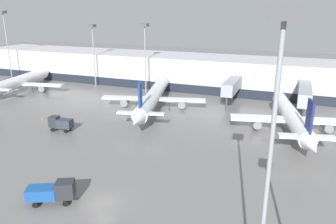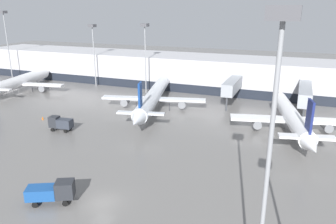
% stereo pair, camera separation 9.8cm
% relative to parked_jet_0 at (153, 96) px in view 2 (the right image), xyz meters
% --- Properties ---
extents(ground_plane, '(320.00, 320.00, 0.00)m').
position_rel_parked_jet_0_xyz_m(ground_plane, '(9.97, -37.05, -3.01)').
color(ground_plane, slate).
extents(terminal_building, '(160.00, 31.78, 9.00)m').
position_rel_parked_jet_0_xyz_m(terminal_building, '(10.28, 24.73, 1.48)').
color(terminal_building, '#B2B2B7').
rests_on(terminal_building, ground_plane).
extents(parked_jet_0, '(23.43, 39.00, 9.18)m').
position_rel_parked_jet_0_xyz_m(parked_jet_0, '(0.00, 0.00, 0.00)').
color(parked_jet_0, silver).
rests_on(parked_jet_0, ground_plane).
extents(parked_jet_2, '(22.34, 31.96, 8.98)m').
position_rel_parked_jet_0_xyz_m(parked_jet_2, '(29.71, -3.83, -0.20)').
color(parked_jet_2, white).
rests_on(parked_jet_2, ground_plane).
extents(parked_jet_3, '(25.84, 32.54, 9.94)m').
position_rel_parked_jet_0_xyz_m(parked_jet_3, '(-41.85, 2.05, -0.39)').
color(parked_jet_3, white).
rests_on(parked_jet_3, ground_plane).
extents(service_truck_0, '(5.72, 4.16, 2.70)m').
position_rel_parked_jet_0_xyz_m(service_truck_0, '(4.54, -39.08, -1.51)').
color(service_truck_0, '#19478C').
rests_on(service_truck_0, ground_plane).
extents(service_truck_1, '(4.54, 2.26, 2.73)m').
position_rel_parked_jet_0_xyz_m(service_truck_1, '(-10.39, -19.28, -1.46)').
color(service_truck_1, '#2D333D').
rests_on(service_truck_1, ground_plane).
extents(traffic_cone_0, '(0.38, 0.38, 0.68)m').
position_rel_parked_jet_0_xyz_m(traffic_cone_0, '(-18.30, -15.38, -2.67)').
color(traffic_cone_0, orange).
rests_on(traffic_cone_0, ground_plane).
extents(apron_light_mast_0, '(1.80, 1.80, 17.83)m').
position_rel_parked_jet_0_xyz_m(apron_light_mast_0, '(-25.40, 14.92, 11.10)').
color(apron_light_mast_0, gray).
rests_on(apron_light_mast_0, ground_plane).
extents(apron_light_mast_1, '(1.80, 1.80, 22.08)m').
position_rel_parked_jet_0_xyz_m(apron_light_mast_1, '(28.65, -46.05, 13.98)').
color(apron_light_mast_1, gray).
rests_on(apron_light_mast_1, ground_plane).
extents(apron_light_mast_2, '(1.80, 1.80, 18.37)m').
position_rel_parked_jet_0_xyz_m(apron_light_mast_2, '(-8.05, 12.97, 11.48)').
color(apron_light_mast_2, gray).
rests_on(apron_light_mast_2, ground_plane).
extents(apron_light_mast_3, '(1.80, 1.80, 21.42)m').
position_rel_parked_jet_0_xyz_m(apron_light_mast_3, '(-55.69, 12.67, 13.54)').
color(apron_light_mast_3, gray).
rests_on(apron_light_mast_3, ground_plane).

